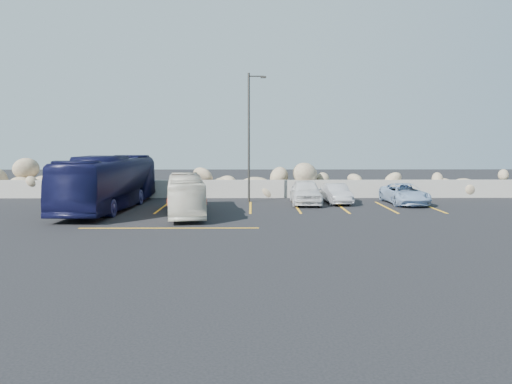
{
  "coord_description": "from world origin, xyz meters",
  "views": [
    {
      "loc": [
        2.67,
        -21.67,
        3.89
      ],
      "look_at": [
        2.9,
        4.0,
        1.22
      ],
      "focal_mm": 35.0,
      "sensor_mm": 36.0,
      "label": 1
    }
  ],
  "objects_px": {
    "car_a": "(306,192)",
    "car_d": "(404,194)",
    "tour_coach": "(108,183)",
    "vintage_bus": "(186,195)",
    "lamppost": "(250,134)",
    "car_b": "(336,194)"
  },
  "relations": [
    {
      "from": "tour_coach",
      "to": "car_d",
      "type": "relative_size",
      "value": 2.42
    },
    {
      "from": "lamppost",
      "to": "tour_coach",
      "type": "distance_m",
      "value": 9.0
    },
    {
      "from": "car_a",
      "to": "car_d",
      "type": "distance_m",
      "value": 6.05
    },
    {
      "from": "tour_coach",
      "to": "car_b",
      "type": "bearing_deg",
      "value": 14.4
    },
    {
      "from": "tour_coach",
      "to": "car_a",
      "type": "xyz_separation_m",
      "value": [
        11.34,
        2.33,
        -0.76
      ]
    },
    {
      "from": "car_a",
      "to": "car_b",
      "type": "xyz_separation_m",
      "value": [
        1.92,
        0.3,
        -0.15
      ]
    },
    {
      "from": "lamppost",
      "to": "car_b",
      "type": "xyz_separation_m",
      "value": [
        5.34,
        -0.61,
        -3.7
      ]
    },
    {
      "from": "tour_coach",
      "to": "car_d",
      "type": "height_order",
      "value": "tour_coach"
    },
    {
      "from": "car_d",
      "to": "car_b",
      "type": "bearing_deg",
      "value": 173.04
    },
    {
      "from": "vintage_bus",
      "to": "car_d",
      "type": "xyz_separation_m",
      "value": [
        12.83,
        4.1,
        -0.41
      ]
    },
    {
      "from": "lamppost",
      "to": "vintage_bus",
      "type": "relative_size",
      "value": 1.07
    },
    {
      "from": "car_a",
      "to": "car_d",
      "type": "bearing_deg",
      "value": 0.73
    },
    {
      "from": "vintage_bus",
      "to": "car_b",
      "type": "distance_m",
      "value": 9.78
    },
    {
      "from": "lamppost",
      "to": "car_d",
      "type": "xyz_separation_m",
      "value": [
        9.47,
        -0.96,
        -3.67
      ]
    },
    {
      "from": "car_b",
      "to": "car_d",
      "type": "relative_size",
      "value": 0.81
    },
    {
      "from": "tour_coach",
      "to": "car_b",
      "type": "xyz_separation_m",
      "value": [
        13.27,
        2.63,
        -0.92
      ]
    },
    {
      "from": "lamppost",
      "to": "vintage_bus",
      "type": "bearing_deg",
      "value": -123.54
    },
    {
      "from": "tour_coach",
      "to": "vintage_bus",
      "type": "bearing_deg",
      "value": -18.55
    },
    {
      "from": "car_a",
      "to": "car_b",
      "type": "bearing_deg",
      "value": 10.15
    },
    {
      "from": "vintage_bus",
      "to": "car_b",
      "type": "bearing_deg",
      "value": 18.51
    },
    {
      "from": "car_a",
      "to": "car_b",
      "type": "height_order",
      "value": "car_a"
    },
    {
      "from": "vintage_bus",
      "to": "car_d",
      "type": "relative_size",
      "value": 1.66
    }
  ]
}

